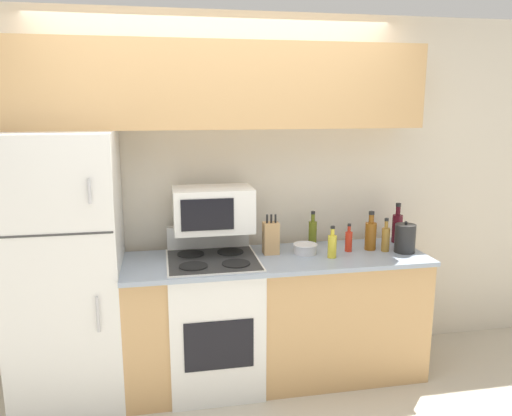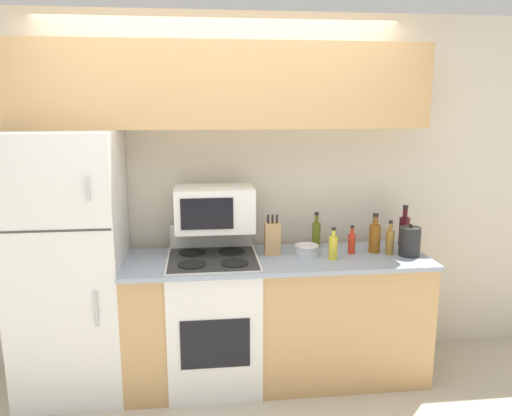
% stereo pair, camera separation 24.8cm
% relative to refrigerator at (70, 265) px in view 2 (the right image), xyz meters
% --- Properties ---
extents(ground_plane, '(12.00, 12.00, 0.00)m').
position_rel_refrigerator_xyz_m(ground_plane, '(1.03, -0.33, -0.88)').
color(ground_plane, beige).
extents(wall_back, '(8.00, 0.05, 2.55)m').
position_rel_refrigerator_xyz_m(wall_back, '(1.03, 0.37, 0.40)').
color(wall_back, beige).
rests_on(wall_back, ground_plane).
extents(lower_cabinets, '(2.07, 0.64, 0.90)m').
position_rel_refrigerator_xyz_m(lower_cabinets, '(1.38, -0.03, -0.43)').
color(lower_cabinets, tan).
rests_on(lower_cabinets, ground_plane).
extents(refrigerator, '(0.69, 0.68, 1.76)m').
position_rel_refrigerator_xyz_m(refrigerator, '(0.00, 0.00, 0.00)').
color(refrigerator, white).
rests_on(refrigerator, ground_plane).
extents(upper_cabinets, '(2.76, 0.36, 0.56)m').
position_rel_refrigerator_xyz_m(upper_cabinets, '(1.03, 0.16, 1.16)').
color(upper_cabinets, tan).
rests_on(upper_cabinets, refrigerator).
extents(stove, '(0.61, 0.62, 1.07)m').
position_rel_refrigerator_xyz_m(stove, '(0.94, -0.04, -0.41)').
color(stove, white).
rests_on(stove, ground_plane).
extents(microwave, '(0.53, 0.34, 0.30)m').
position_rel_refrigerator_xyz_m(microwave, '(0.96, 0.09, 0.34)').
color(microwave, white).
rests_on(microwave, stove).
extents(knife_block, '(0.11, 0.09, 0.28)m').
position_rel_refrigerator_xyz_m(knife_block, '(1.35, 0.04, 0.13)').
color(knife_block, tan).
rests_on(knife_block, lower_cabinets).
extents(bowl, '(0.17, 0.17, 0.07)m').
position_rel_refrigerator_xyz_m(bowl, '(1.59, -0.01, 0.06)').
color(bowl, silver).
rests_on(bowl, lower_cabinets).
extents(bottle_wine_red, '(0.08, 0.08, 0.30)m').
position_rel_refrigerator_xyz_m(bottle_wine_red, '(2.35, 0.14, 0.14)').
color(bottle_wine_red, '#470F19').
rests_on(bottle_wine_red, lower_cabinets).
extents(bottle_olive_oil, '(0.06, 0.06, 0.26)m').
position_rel_refrigerator_xyz_m(bottle_olive_oil, '(1.70, 0.17, 0.12)').
color(bottle_olive_oil, '#5B6619').
rests_on(bottle_olive_oil, lower_cabinets).
extents(bottle_whiskey, '(0.08, 0.08, 0.28)m').
position_rel_refrigerator_xyz_m(bottle_whiskey, '(2.07, -0.00, 0.13)').
color(bottle_whiskey, brown).
rests_on(bottle_whiskey, lower_cabinets).
extents(bottle_hot_sauce, '(0.05, 0.05, 0.20)m').
position_rel_refrigerator_xyz_m(bottle_hot_sauce, '(1.91, -0.01, 0.10)').
color(bottle_hot_sauce, red).
rests_on(bottle_hot_sauce, lower_cabinets).
extents(bottle_vinegar, '(0.06, 0.06, 0.24)m').
position_rel_refrigerator_xyz_m(bottle_vinegar, '(2.16, -0.06, 0.11)').
color(bottle_vinegar, olive).
rests_on(bottle_vinegar, lower_cabinets).
extents(bottle_cooking_spray, '(0.06, 0.06, 0.22)m').
position_rel_refrigerator_xyz_m(bottle_cooking_spray, '(1.74, -0.13, 0.10)').
color(bottle_cooking_spray, gold).
rests_on(bottle_cooking_spray, lower_cabinets).
extents(kettle, '(0.14, 0.14, 0.22)m').
position_rel_refrigerator_xyz_m(kettle, '(2.29, -0.11, 0.12)').
color(kettle, black).
rests_on(kettle, lower_cabinets).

